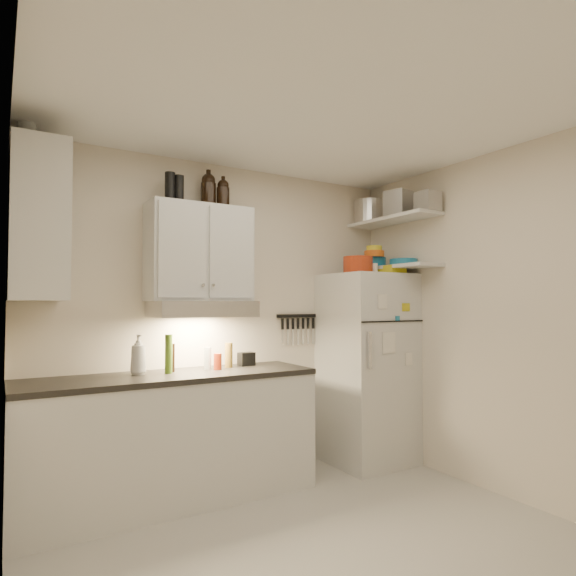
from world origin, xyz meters
TOP-DOWN VIEW (x-y plane):
  - floor at (0.00, 0.00)m, footprint 3.20×3.00m
  - ceiling at (0.00, 0.00)m, footprint 3.20×3.00m
  - back_wall at (0.00, 1.51)m, footprint 3.20×0.02m
  - left_wall at (-1.61, 0.00)m, footprint 0.02×3.00m
  - right_wall at (1.61, 0.00)m, footprint 0.02×3.00m
  - base_cabinet at (-0.55, 1.20)m, footprint 2.10×0.60m
  - countertop at (-0.55, 1.20)m, footprint 2.10×0.62m
  - upper_cabinet at (-0.30, 1.33)m, footprint 0.80×0.33m
  - side_cabinet at (-1.44, 1.20)m, footprint 0.33×0.55m
  - range_hood at (-0.30, 1.27)m, footprint 0.76×0.46m
  - fridge at (1.25, 1.16)m, footprint 0.70×0.68m
  - shelf_hi at (1.45, 1.02)m, footprint 0.30×0.95m
  - shelf_lo at (1.45, 1.02)m, footprint 0.30×0.95m
  - knife_strip at (0.70, 1.49)m, footprint 0.42×0.02m
  - dutch_oven at (1.11, 1.11)m, footprint 0.29×0.29m
  - book_stack at (1.39, 0.98)m, footprint 0.19×0.23m
  - spice_jar at (1.24, 1.04)m, footprint 0.06×0.06m
  - stock_pot at (1.47, 1.37)m, footprint 0.41×0.41m
  - tin_a at (1.41, 0.90)m, footprint 0.26×0.24m
  - tin_b at (1.47, 0.62)m, footprint 0.17×0.17m
  - bowl_teal at (1.40, 1.24)m, footprint 0.23×0.23m
  - bowl_orange at (1.35, 1.17)m, footprint 0.19×0.19m
  - bowl_yellow at (1.35, 1.17)m, footprint 0.15×0.15m
  - plates at (1.51, 0.95)m, footprint 0.30×0.30m
  - growler_a at (-0.21, 1.39)m, footprint 0.14×0.14m
  - growler_b at (-0.10, 1.34)m, footprint 0.13×0.13m
  - thermos_a at (-0.48, 1.30)m, footprint 0.09×0.09m
  - thermos_b at (-0.55, 1.31)m, footprint 0.08×0.08m
  - side_jar at (-1.51, 1.28)m, footprint 0.14×0.14m
  - soap_bottle at (-0.78, 1.28)m, footprint 0.13×0.13m
  - pepper_mill at (-0.06, 1.31)m, footprint 0.08×0.08m
  - oil_bottle at (-0.57, 1.23)m, footprint 0.06×0.06m
  - vinegar_bottle at (-0.53, 1.29)m, footprint 0.05×0.05m
  - clear_bottle at (-0.24, 1.30)m, footprint 0.06×0.06m
  - red_jar at (-0.18, 1.24)m, footprint 0.07×0.07m
  - caddy at (0.12, 1.35)m, footprint 0.13×0.10m

SIDE VIEW (x-z plane):
  - floor at x=0.00m, z-range -0.02..0.00m
  - base_cabinet at x=-0.55m, z-range 0.00..0.88m
  - fridge at x=1.25m, z-range 0.00..1.70m
  - countertop at x=-0.55m, z-range 0.88..0.92m
  - caddy at x=0.12m, z-range 0.92..1.03m
  - red_jar at x=-0.18m, z-range 0.92..1.05m
  - clear_bottle at x=-0.24m, z-range 0.92..1.09m
  - pepper_mill at x=-0.06m, z-range 0.92..1.12m
  - vinegar_bottle at x=-0.53m, z-range 0.92..1.13m
  - oil_bottle at x=-0.57m, z-range 0.92..1.21m
  - soap_bottle at x=-0.78m, z-range 0.92..1.24m
  - back_wall at x=0.00m, z-range 0.00..2.60m
  - left_wall at x=-1.61m, z-range 0.00..2.60m
  - right_wall at x=1.61m, z-range 0.00..2.60m
  - knife_strip at x=0.70m, z-range 1.31..1.33m
  - range_hood at x=-0.30m, z-range 1.33..1.45m
  - book_stack at x=1.39m, z-range 1.70..1.77m
  - spice_jar at x=1.24m, z-range 1.70..1.79m
  - shelf_lo at x=1.45m, z-range 1.75..1.77m
  - dutch_oven at x=1.11m, z-range 1.70..1.85m
  - plates at x=1.51m, z-range 1.77..1.84m
  - bowl_teal at x=1.40m, z-range 1.77..1.87m
  - upper_cabinet at x=-0.30m, z-range 1.45..2.20m
  - bowl_orange at x=1.35m, z-range 1.87..1.92m
  - bowl_yellow at x=1.35m, z-range 1.92..1.97m
  - side_cabinet at x=-1.44m, z-range 1.45..2.45m
  - shelf_hi at x=1.45m, z-range 2.19..2.22m
  - tin_b at x=1.47m, z-range 2.21..2.38m
  - thermos_a at x=-0.48m, z-range 2.20..2.41m
  - thermos_b at x=-0.55m, z-range 2.20..2.42m
  - growler_b at x=-0.10m, z-range 2.20..2.44m
  - tin_a at x=1.41m, z-range 2.21..2.43m
  - stock_pot at x=1.47m, z-range 2.21..2.44m
  - growler_a at x=-0.21m, z-range 2.20..2.49m
  - side_jar at x=-1.51m, z-range 2.45..2.60m
  - ceiling at x=0.00m, z-range 2.60..2.62m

